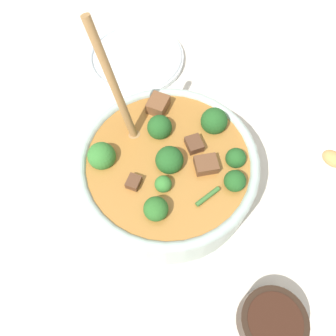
% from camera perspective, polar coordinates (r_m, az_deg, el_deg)
% --- Properties ---
extents(ground_plane, '(4.00, 4.00, 0.00)m').
position_cam_1_polar(ground_plane, '(0.58, -0.00, -2.60)').
color(ground_plane, silver).
extents(stew_bowl, '(0.29, 0.29, 0.28)m').
position_cam_1_polar(stew_bowl, '(0.53, 0.01, -0.15)').
color(stew_bowl, '#B2C6BC').
rests_on(stew_bowl, ground_plane).
extents(condiment_bowl, '(0.09, 0.09, 0.04)m').
position_cam_1_polar(condiment_bowl, '(0.53, 17.65, -24.12)').
color(condiment_bowl, black).
rests_on(condiment_bowl, ground_plane).
extents(empty_plate, '(0.21, 0.21, 0.02)m').
position_cam_1_polar(empty_plate, '(0.75, -5.72, 18.64)').
color(empty_plate, white).
rests_on(empty_plate, ground_plane).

